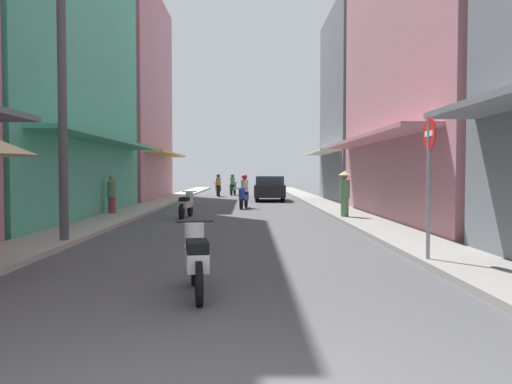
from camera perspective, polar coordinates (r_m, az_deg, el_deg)
ground_plane at (r=25.19m, az=-1.88°, el=-1.62°), size 113.42×113.42×0.00m
sidewalk_left at (r=25.63m, az=-11.49°, el=-1.47°), size 1.54×59.55×0.12m
sidewalk_right at (r=25.47m, az=7.80°, el=-1.47°), size 1.54×59.55×0.12m
building_left_far at (r=33.54m, az=-15.76°, el=10.09°), size 7.05×11.07×12.69m
building_right_far at (r=30.38m, az=13.81°, el=9.08°), size 7.05×8.11×10.72m
motorbike_green at (r=37.96m, az=-2.55°, el=0.71°), size 0.59×1.80×1.58m
motorbike_white at (r=7.18m, az=-6.62°, el=-7.13°), size 0.57×1.80×0.96m
motorbike_silver at (r=19.17m, az=-7.67°, el=-1.32°), size 0.55×1.80×0.96m
motorbike_blue at (r=23.87m, az=-1.35°, el=-0.14°), size 0.59×1.80×1.58m
motorbike_black at (r=35.84m, az=-4.19°, el=0.62°), size 0.57×1.80×1.58m
parked_car at (r=30.47m, az=1.53°, el=0.42°), size 1.92×4.17×1.45m
pedestrian_foreground at (r=18.38m, az=9.75°, el=-0.02°), size 0.44×0.44×1.73m
pedestrian_midway at (r=20.31m, az=-15.57°, el=-0.40°), size 0.34×0.34×1.57m
utility_pole at (r=12.80m, az=-20.58°, el=12.87°), size 0.20×1.20×7.98m
street_sign_no_entry at (r=9.70m, az=18.49°, el=2.38°), size 0.07×0.60×2.65m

